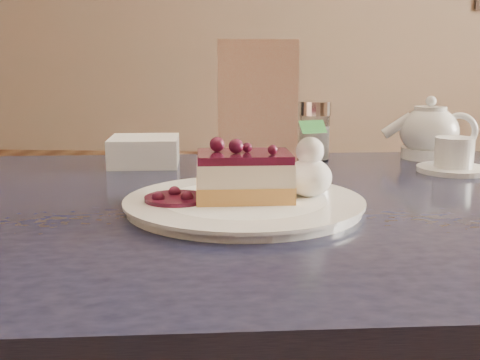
# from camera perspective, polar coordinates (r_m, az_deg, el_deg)

# --- Properties ---
(main_table) EXTENTS (1.25, 0.92, 0.72)m
(main_table) POSITION_cam_1_polar(r_m,az_deg,el_deg) (0.80, 0.12, -7.13)
(main_table) COLOR #1D1F37
(main_table) RESTS_ON ground
(dessert_plate) EXTENTS (0.28, 0.28, 0.01)m
(dessert_plate) POSITION_cam_1_polar(r_m,az_deg,el_deg) (0.73, 0.38, -2.29)
(dessert_plate) COLOR white
(dessert_plate) RESTS_ON main_table
(cheesecake_slice) EXTENTS (0.13, 0.10, 0.06)m
(cheesecake_slice) POSITION_cam_1_polar(r_m,az_deg,el_deg) (0.73, 0.38, 0.35)
(cheesecake_slice) COLOR #DFB353
(cheesecake_slice) RESTS_ON dessert_plate
(whipped_cream) EXTENTS (0.06, 0.06, 0.05)m
(whipped_cream) POSITION_cam_1_polar(r_m,az_deg,el_deg) (0.75, 6.60, 0.26)
(whipped_cream) COLOR white
(whipped_cream) RESTS_ON dessert_plate
(berry_sauce) EXTENTS (0.08, 0.08, 0.01)m
(berry_sauce) POSITION_cam_1_polar(r_m,az_deg,el_deg) (0.72, -6.04, -1.78)
(berry_sauce) COLOR #340922
(berry_sauce) RESTS_ON dessert_plate
(tea_set) EXTENTS (0.17, 0.24, 0.10)m
(tea_set) POSITION_cam_1_polar(r_m,az_deg,el_deg) (1.12, 17.85, 3.83)
(tea_set) COLOR white
(tea_set) RESTS_ON main_table
(menu_card) EXTENTS (0.14, 0.05, 0.21)m
(menu_card) POSITION_cam_1_polar(r_m,az_deg,el_deg) (1.03, 1.68, 7.29)
(menu_card) COLOR beige
(menu_card) RESTS_ON main_table
(sugar_shaker) EXTENTS (0.06, 0.06, 0.11)m
(sugar_shaker) POSITION_cam_1_polar(r_m,az_deg,el_deg) (1.08, 7.07, 4.70)
(sugar_shaker) COLOR white
(sugar_shaker) RESTS_ON main_table
(napkin_stack) EXTENTS (0.13, 0.13, 0.05)m
(napkin_stack) POSITION_cam_1_polar(r_m,az_deg,el_deg) (1.05, -9.05, 2.74)
(napkin_stack) COLOR white
(napkin_stack) RESTS_ON main_table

